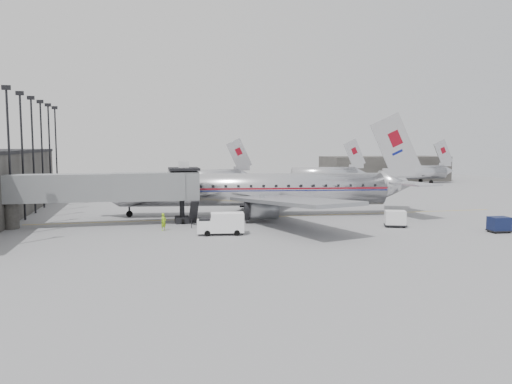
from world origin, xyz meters
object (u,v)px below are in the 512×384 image
airliner (260,190)px  ramp_worker (164,222)px  baggage_cart_white (395,218)px  service_van (221,223)px  baggage_cart_navy (499,224)px

airliner → ramp_worker: bearing=-137.2°
baggage_cart_white → ramp_worker: ramp_worker is taller
airliner → service_van: (-6.88, -12.22, -2.17)m
airliner → baggage_cart_white: size_ratio=15.21×
airliner → baggage_cart_white: airliner is taller
service_van → airliner: bearing=67.7°
airliner → service_van: bearing=-111.1°
service_van → baggage_cart_navy: service_van is taller
baggage_cart_navy → ramp_worker: 34.75m
ramp_worker → baggage_cart_white: bearing=-49.7°
baggage_cart_navy → baggage_cart_white: 10.33m
service_van → baggage_cart_white: size_ratio=1.77×
ramp_worker → service_van: bearing=-75.9°
airliner → baggage_cart_navy: airliner is taller
service_van → baggage_cart_white: 19.36m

